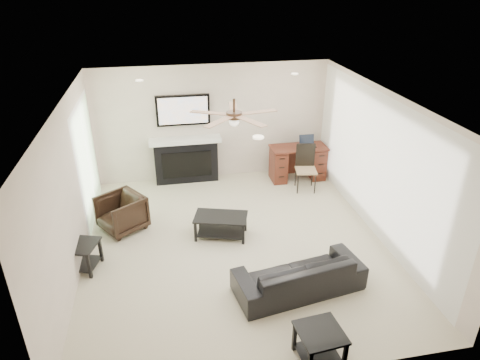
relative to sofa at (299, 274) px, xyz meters
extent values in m
plane|color=beige|center=(-0.69, 1.32, -0.27)|extent=(5.50, 5.50, 0.00)
cube|color=white|center=(-0.69, 1.32, 2.23)|extent=(5.00, 5.50, 0.04)
cube|color=#C1B2A3|center=(-0.69, 4.07, 0.98)|extent=(5.00, 0.04, 2.50)
cube|color=#C1B2A3|center=(-0.69, -1.43, 0.98)|extent=(5.00, 0.04, 2.50)
cube|color=#C1B2A3|center=(-3.19, 1.32, 0.98)|extent=(0.04, 5.50, 2.50)
cube|color=#C1B2A3|center=(1.81, 1.32, 0.98)|extent=(0.04, 5.50, 2.50)
cube|color=white|center=(1.76, 1.42, 0.96)|extent=(0.04, 5.10, 2.40)
cube|color=#93BC89|center=(-3.15, 2.87, 0.78)|extent=(0.04, 1.80, 2.10)
cylinder|color=#382619|center=(-0.69, 1.42, 1.98)|extent=(1.40, 1.40, 0.30)
imported|color=black|center=(0.00, 0.00, 0.00)|extent=(1.96, 1.03, 0.54)
imported|color=black|center=(-2.60, 2.15, 0.06)|extent=(1.00, 0.99, 0.66)
cube|color=black|center=(-0.90, 1.60, -0.07)|extent=(1.00, 0.73, 0.40)
cube|color=black|center=(-0.15, -1.25, -0.05)|extent=(0.57, 0.57, 0.45)
cube|color=black|center=(-3.15, 1.10, -0.05)|extent=(0.63, 0.63, 0.45)
cube|color=black|center=(-1.31, 3.90, 0.68)|extent=(1.52, 0.34, 1.91)
cube|color=#441E11|center=(1.11, 3.57, 0.11)|extent=(1.22, 0.56, 0.76)
cube|color=black|center=(1.11, 3.02, 0.21)|extent=(0.49, 0.51, 0.97)
cube|color=black|center=(1.31, 3.55, 0.60)|extent=(0.33, 0.24, 0.23)
camera|label=1|loc=(-1.75, -4.67, 3.94)|focal=32.00mm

